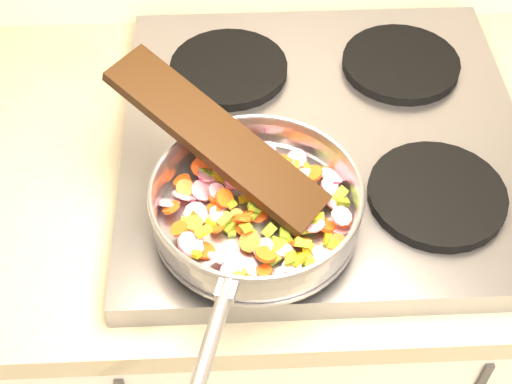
{
  "coord_description": "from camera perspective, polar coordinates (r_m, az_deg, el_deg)",
  "views": [
    {
      "loc": [
        -0.84,
        0.91,
        1.69
      ],
      "look_at": [
        -0.81,
        1.49,
        1.01
      ],
      "focal_mm": 50.0,
      "sensor_mm": 36.0,
      "label": 1
    }
  ],
  "objects": [
    {
      "name": "cooktop",
      "position": [
        1.09,
        5.38,
        4.2
      ],
      "size": [
        0.6,
        0.6,
        0.04
      ],
      "primitive_type": "cube",
      "color": "#939399",
      "rests_on": "counter_top"
    },
    {
      "name": "grate_br",
      "position": [
        1.2,
        11.51,
        10.04
      ],
      "size": [
        0.19,
        0.19,
        0.02
      ],
      "primitive_type": "cylinder",
      "color": "black",
      "rests_on": "cooktop"
    },
    {
      "name": "vegetable_heap",
      "position": [
        0.93,
        -0.06,
        -1.06
      ],
      "size": [
        0.26,
        0.25,
        0.05
      ],
      "color": "#C41342",
      "rests_on": "saute_pan"
    },
    {
      "name": "wooden_spatula",
      "position": [
        0.93,
        -3.17,
        4.36
      ],
      "size": [
        0.3,
        0.26,
        0.12
      ],
      "primitive_type": "cube",
      "rotation": [
        0.0,
        -0.32,
        2.47
      ],
      "color": "black",
      "rests_on": "saute_pan"
    },
    {
      "name": "grate_fr",
      "position": [
        1.01,
        14.27,
        -0.2
      ],
      "size": [
        0.19,
        0.19,
        0.02
      ],
      "primitive_type": "cylinder",
      "color": "black",
      "rests_on": "cooktop"
    },
    {
      "name": "grate_fl",
      "position": [
        0.97,
        -1.88,
        -0.77
      ],
      "size": [
        0.19,
        0.19,
        0.02
      ],
      "primitive_type": "cylinder",
      "color": "black",
      "rests_on": "cooktop"
    },
    {
      "name": "grate_bl",
      "position": [
        1.17,
        -2.2,
        9.85
      ],
      "size": [
        0.19,
        0.19,
        0.02
      ],
      "primitive_type": "cylinder",
      "color": "black",
      "rests_on": "cooktop"
    },
    {
      "name": "saute_pan",
      "position": [
        0.91,
        -0.03,
        -0.99
      ],
      "size": [
        0.32,
        0.47,
        0.06
      ],
      "rotation": [
        0.0,
        0.0,
        -0.27
      ],
      "color": "#9E9EA5",
      "rests_on": "grate_fl"
    }
  ]
}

